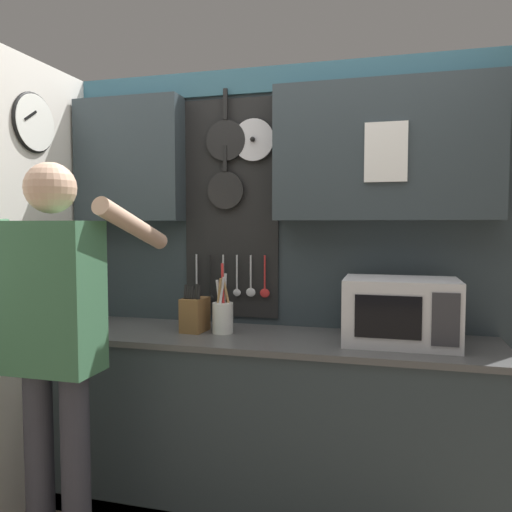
{
  "coord_description": "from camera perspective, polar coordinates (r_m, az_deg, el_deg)",
  "views": [
    {
      "loc": [
        0.62,
        -2.4,
        1.47
      ],
      "look_at": [
        -0.07,
        0.18,
        1.3
      ],
      "focal_mm": 35.0,
      "sensor_mm": 36.0,
      "label": 1
    }
  ],
  "objects": [
    {
      "name": "microwave",
      "position": [
        2.44,
        16.19,
        -6.08
      ],
      "size": [
        0.52,
        0.35,
        0.31
      ],
      "color": "silver",
      "rests_on": "base_cabinet_counter"
    },
    {
      "name": "ground_plane",
      "position": [
        2.88,
        0.53,
        -26.97
      ],
      "size": [
        14.0,
        14.0,
        0.0
      ],
      "primitive_type": "plane",
      "color": "#756651"
    },
    {
      "name": "person",
      "position": [
        2.29,
        -21.91,
        -7.62
      ],
      "size": [
        0.54,
        0.66,
        1.72
      ],
      "color": "#383842",
      "rests_on": "ground_plane"
    },
    {
      "name": "knife_block",
      "position": [
        2.64,
        -7.01,
        -6.58
      ],
      "size": [
        0.12,
        0.16,
        0.25
      ],
      "color": "brown",
      "rests_on": "base_cabinet_counter"
    },
    {
      "name": "base_cabinet_counter",
      "position": [
        2.68,
        0.52,
        -18.68
      ],
      "size": [
        2.32,
        0.59,
        0.91
      ],
      "color": "#2D383D",
      "rests_on": "ground_plane"
    },
    {
      "name": "utensil_crock",
      "position": [
        2.59,
        -3.82,
        -6.71
      ],
      "size": [
        0.11,
        0.11,
        0.36
      ],
      "color": "white",
      "rests_on": "base_cabinet_counter"
    },
    {
      "name": "side_wall",
      "position": [
        2.69,
        -27.05,
        -2.94
      ],
      "size": [
        0.07,
        1.6,
        2.32
      ],
      "color": "silver",
      "rests_on": "ground_plane"
    },
    {
      "name": "back_wall_unit",
      "position": [
        2.72,
        2.42,
        3.48
      ],
      "size": [
        2.89,
        0.22,
        2.32
      ],
      "color": "#2D383D",
      "rests_on": "ground_plane"
    }
  ]
}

